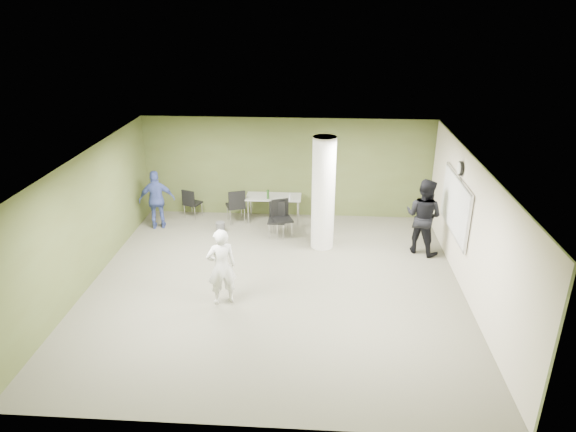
# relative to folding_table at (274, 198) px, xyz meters

# --- Properties ---
(floor) EXTENTS (8.00, 8.00, 0.00)m
(floor) POSITION_rel_folding_table_xyz_m (0.35, -3.54, -0.67)
(floor) COLOR #555343
(floor) RESTS_ON ground
(ceiling) EXTENTS (8.00, 8.00, 0.00)m
(ceiling) POSITION_rel_folding_table_xyz_m (0.35, -3.54, 2.13)
(ceiling) COLOR white
(ceiling) RESTS_ON wall_back
(wall_back) EXTENTS (8.00, 2.80, 0.02)m
(wall_back) POSITION_rel_folding_table_xyz_m (0.35, 0.46, 0.73)
(wall_back) COLOR #484F25
(wall_back) RESTS_ON floor
(wall_left) EXTENTS (0.02, 8.00, 2.80)m
(wall_left) POSITION_rel_folding_table_xyz_m (-3.65, -3.54, 0.73)
(wall_left) COLOR #484F25
(wall_left) RESTS_ON floor
(wall_right_cream) EXTENTS (0.02, 8.00, 2.80)m
(wall_right_cream) POSITION_rel_folding_table_xyz_m (4.35, -3.54, 0.73)
(wall_right_cream) COLOR beige
(wall_right_cream) RESTS_ON floor
(column) EXTENTS (0.56, 0.56, 2.80)m
(column) POSITION_rel_folding_table_xyz_m (1.35, -1.54, 0.73)
(column) COLOR silver
(column) RESTS_ON floor
(whiteboard) EXTENTS (0.05, 2.30, 1.30)m
(whiteboard) POSITION_rel_folding_table_xyz_m (4.27, -2.34, 0.83)
(whiteboard) COLOR silver
(whiteboard) RESTS_ON wall_right_cream
(wall_clock) EXTENTS (0.06, 0.32, 0.32)m
(wall_clock) POSITION_rel_folding_table_xyz_m (4.27, -2.34, 1.68)
(wall_clock) COLOR black
(wall_clock) RESTS_ON wall_right_cream
(folding_table) EXTENTS (1.51, 0.66, 0.97)m
(folding_table) POSITION_rel_folding_table_xyz_m (0.00, 0.00, 0.00)
(folding_table) COLOR #9B9B95
(folding_table) RESTS_ON floor
(wastebasket) EXTENTS (0.24, 0.24, 0.28)m
(wastebasket) POSITION_rel_folding_table_xyz_m (-1.34, -0.88, -0.53)
(wastebasket) COLOR #4C4C4C
(wastebasket) RESTS_ON floor
(chair_back_left) EXTENTS (0.55, 0.55, 0.85)m
(chair_back_left) POSITION_rel_folding_table_xyz_m (-2.33, 0.04, -0.18)
(chair_back_left) COLOR black
(chair_back_left) RESTS_ON floor
(chair_back_right) EXTENTS (0.62, 0.62, 0.97)m
(chair_back_right) POSITION_rel_folding_table_xyz_m (-1.01, -0.24, -0.10)
(chair_back_right) COLOR black
(chair_back_right) RESTS_ON floor
(chair_table_left) EXTENTS (0.45, 0.45, 0.89)m
(chair_table_left) POSITION_rel_folding_table_xyz_m (0.17, -0.94, -0.15)
(chair_table_left) COLOR black
(chair_table_left) RESTS_ON floor
(chair_table_right) EXTENTS (0.61, 0.61, 0.95)m
(chair_table_right) POSITION_rel_folding_table_xyz_m (0.28, -0.92, -0.11)
(chair_table_right) COLOR black
(chair_table_right) RESTS_ON floor
(woman_white) EXTENTS (0.70, 0.60, 1.63)m
(woman_white) POSITION_rel_folding_table_xyz_m (-0.65, -4.27, 0.15)
(woman_white) COLOR silver
(woman_white) RESTS_ON floor
(man_black) EXTENTS (1.15, 1.10, 1.87)m
(man_black) POSITION_rel_folding_table_xyz_m (3.75, -1.68, 0.27)
(man_black) COLOR black
(man_black) RESTS_ON floor
(man_blue) EXTENTS (1.01, 0.62, 1.60)m
(man_blue) POSITION_rel_folding_table_xyz_m (-3.05, -0.69, 0.13)
(man_blue) COLOR #39488D
(man_blue) RESTS_ON floor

